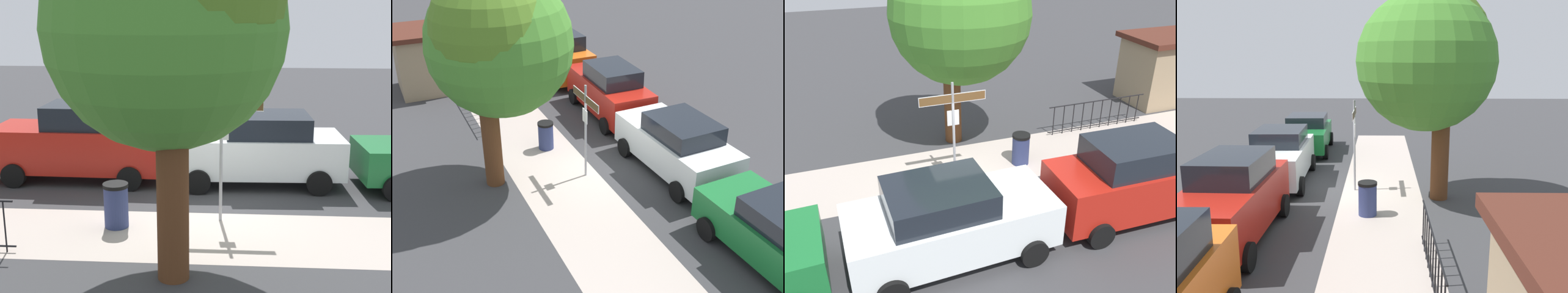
% 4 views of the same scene
% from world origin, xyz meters
% --- Properties ---
extents(ground_plane, '(60.00, 60.00, 0.00)m').
position_xyz_m(ground_plane, '(0.00, 0.00, 0.00)').
color(ground_plane, '#38383A').
extents(sidewalk_strip, '(24.00, 2.60, 0.00)m').
position_xyz_m(sidewalk_strip, '(2.00, 1.30, 0.00)').
color(sidewalk_strip, '#B4A59B').
rests_on(sidewalk_strip, ground_plane).
extents(street_sign, '(1.78, 0.07, 3.05)m').
position_xyz_m(street_sign, '(-0.32, 0.40, 2.12)').
color(street_sign, '#9EA0A5').
rests_on(street_sign, ground_plane).
extents(shade_tree, '(4.15, 4.15, 6.48)m').
position_xyz_m(shade_tree, '(0.58, 2.68, 4.37)').
color(shade_tree, '#55311A').
rests_on(shade_tree, ground_plane).
extents(car_green, '(4.43, 2.32, 1.70)m').
position_xyz_m(car_green, '(-6.05, -2.18, 0.87)').
color(car_green, '#186B2F').
rests_on(car_green, ground_plane).
extents(car_white, '(4.54, 2.23, 1.90)m').
position_xyz_m(car_white, '(-1.25, -2.33, 0.96)').
color(car_white, white).
rests_on(car_white, ground_plane).
extents(car_red, '(4.58, 2.04, 2.10)m').
position_xyz_m(car_red, '(3.55, -2.38, 1.04)').
color(car_red, '#B11D13').
rests_on(car_red, ground_plane).
extents(iron_fence, '(3.83, 0.04, 1.07)m').
position_xyz_m(iron_fence, '(5.52, 2.30, 0.56)').
color(iron_fence, black).
rests_on(iron_fence, ground_plane).
extents(trash_bin, '(0.55, 0.55, 0.98)m').
position_xyz_m(trash_bin, '(1.92, 0.90, 0.49)').
color(trash_bin, navy).
rests_on(trash_bin, ground_plane).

